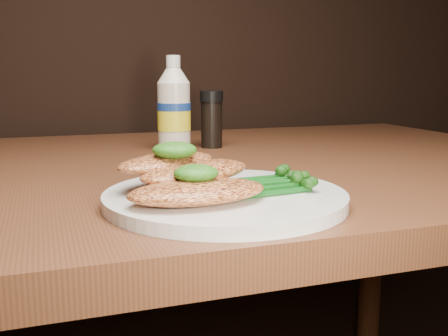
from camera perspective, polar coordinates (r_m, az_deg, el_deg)
name	(u,v)px	position (r m, az deg, el deg)	size (l,w,h in m)	color
plate	(225,198)	(0.55, 0.12, -3.22)	(0.25, 0.25, 0.01)	white
chicken_front	(198,192)	(0.50, -2.87, -2.57)	(0.14, 0.07, 0.02)	#F38E4D
chicken_mid	(196,172)	(0.56, -3.05, -0.40)	(0.14, 0.07, 0.02)	#F38E4D
chicken_back	(167,162)	(0.58, -6.15, 0.60)	(0.12, 0.06, 0.02)	#F38E4D
pesto_front	(196,173)	(0.51, -3.02, -0.56)	(0.04, 0.04, 0.02)	#083608
pesto_back	(174,150)	(0.56, -5.35, 1.93)	(0.05, 0.04, 0.02)	#083608
broccolini_bundle	(263,181)	(0.56, 4.22, -1.41)	(0.12, 0.09, 0.02)	#115116
mayo_bottle	(174,103)	(0.92, -5.42, 6.93)	(0.06, 0.06, 0.16)	silver
pepper_grinder	(212,119)	(0.95, -1.34, 5.25)	(0.04, 0.04, 0.10)	black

